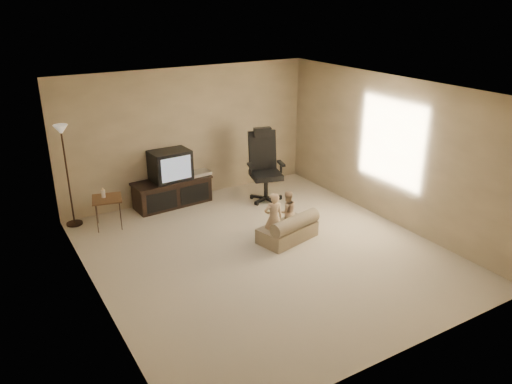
% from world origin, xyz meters
% --- Properties ---
extents(floor, '(5.50, 5.50, 0.00)m').
position_xyz_m(floor, '(0.00, 0.00, 0.00)').
color(floor, beige).
rests_on(floor, ground).
extents(room_shell, '(5.50, 5.50, 5.50)m').
position_xyz_m(room_shell, '(0.00, 0.00, 1.52)').
color(room_shell, silver).
rests_on(room_shell, floor).
extents(tv_stand, '(1.51, 0.64, 1.06)m').
position_xyz_m(tv_stand, '(-0.49, 2.49, 0.44)').
color(tv_stand, black).
rests_on(tv_stand, floor).
extents(office_chair, '(0.79, 0.81, 1.38)m').
position_xyz_m(office_chair, '(1.13, 1.83, 0.50)').
color(office_chair, black).
rests_on(office_chair, floor).
extents(side_table, '(0.58, 0.58, 0.72)m').
position_xyz_m(side_table, '(-1.80, 2.15, 0.51)').
color(side_table, brown).
rests_on(side_table, floor).
extents(floor_lamp, '(0.27, 0.27, 1.76)m').
position_xyz_m(floor_lamp, '(-2.30, 2.54, 1.29)').
color(floor_lamp, black).
rests_on(floor_lamp, floor).
extents(child_sofa, '(1.05, 0.74, 0.47)m').
position_xyz_m(child_sofa, '(0.56, 0.14, 0.19)').
color(child_sofa, gray).
rests_on(child_sofa, floor).
extents(toddler_left, '(0.36, 0.30, 0.85)m').
position_xyz_m(toddler_left, '(0.30, 0.22, 0.42)').
color(toddler_left, '#D7B086').
rests_on(toddler_left, floor).
extents(toddler_right, '(0.38, 0.26, 0.72)m').
position_xyz_m(toddler_right, '(0.70, 0.43, 0.36)').
color(toddler_right, '#D7B086').
rests_on(toddler_right, floor).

